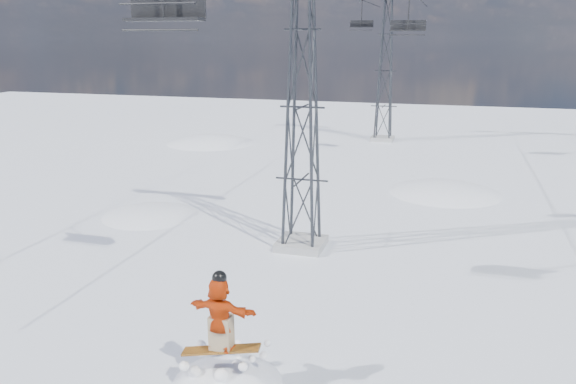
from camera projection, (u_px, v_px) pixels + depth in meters
The scene contains 7 objects.
ground at pixel (194, 348), 14.90m from camera, with size 120.00×120.00×0.00m, color white.
snow_terrain at pixel (272, 304), 38.38m from camera, with size 39.00×37.00×22.00m.
lift_tower_near at pixel (302, 108), 20.64m from camera, with size 5.20×1.80×11.43m.
lift_tower_far at pixel (385, 71), 43.76m from camera, with size 5.20×1.80×11.43m.
lift_chair_near at pixel (165, 10), 14.89m from camera, with size 2.21×0.63×2.74m.
lift_chair_mid at pixel (408, 27), 35.27m from camera, with size 2.21×0.63×2.74m.
lift_chair_far at pixel (361, 25), 44.57m from camera, with size 1.86×0.53×2.30m.
Camera 1 is at (6.17, -12.02, 7.94)m, focal length 35.00 mm.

